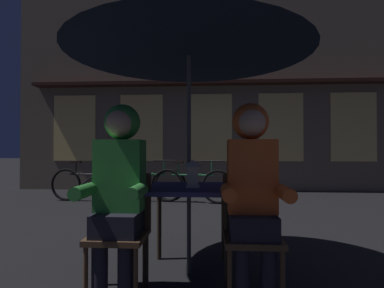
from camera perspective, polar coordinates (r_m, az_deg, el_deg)
ground_plane at (r=2.83m, az=-0.59°, el=-22.99°), size 60.00×60.00×0.00m
cafe_table at (r=2.65m, az=-0.58°, el=-10.12°), size 0.72×0.72×0.74m
patio_umbrella at (r=2.80m, az=-0.58°, el=19.89°), size 2.10×2.10×2.31m
lantern at (r=2.56m, az=0.17°, el=-5.43°), size 0.11×0.11×0.23m
chair_left at (r=2.41m, az=-13.09°, el=-14.65°), size 0.40×0.40×0.87m
chair_right at (r=2.34m, az=10.99°, el=-15.12°), size 0.40×0.40×0.87m
person_left_hooded at (r=2.30m, az=-13.47°, el=-6.30°), size 0.45×0.56×1.40m
person_right_hooded at (r=2.22m, az=11.15°, el=-6.51°), size 0.45×0.56×1.40m
shopfront_building at (r=8.26m, az=3.42°, el=13.32°), size 10.00×0.93×6.20m
bicycle_nearest at (r=6.53m, az=-18.71°, el=-7.14°), size 1.68×0.21×0.84m
bicycle_second at (r=6.26m, az=-8.86°, el=-7.44°), size 1.68×0.15×0.84m
bicycle_third at (r=6.03m, az=0.02°, el=-7.71°), size 1.67×0.31×0.84m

